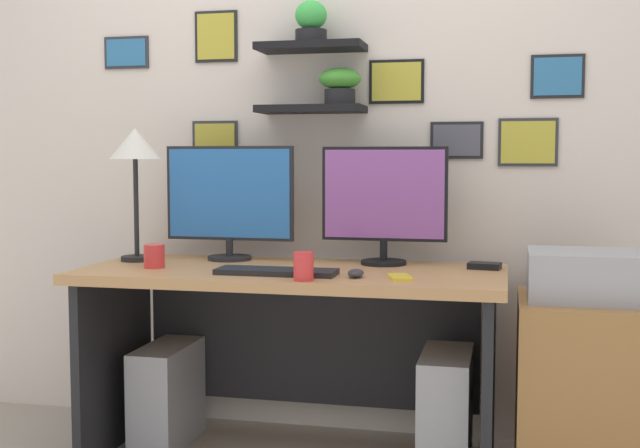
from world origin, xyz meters
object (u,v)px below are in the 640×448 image
desk_lamp (135,152)px  pen_cup (304,266)px  desk (295,321)px  computer_tower_left (167,394)px  computer_mouse (356,273)px  drawer_cabinet (581,394)px  monitor_right (384,201)px  monitor_left (230,199)px  printer (584,275)px  computer_tower_right (446,415)px  coffee_mug (154,256)px  cell_phone (400,277)px  keyboard (276,272)px  scissors_tray (484,266)px

desk_lamp → pen_cup: (0.80, -0.37, -0.40)m
desk → computer_tower_left: 0.64m
computer_mouse → drawer_cabinet: size_ratio=0.13×
monitor_right → computer_mouse: bearing=-96.5°
monitor_left → drawer_cabinet: monitor_left is taller
monitor_left → desk_lamp: 0.43m
pen_cup → computer_tower_left: 0.96m
printer → computer_tower_right: size_ratio=0.82×
desk_lamp → coffee_mug: size_ratio=6.02×
desk → cell_phone: cell_phone is taller
computer_mouse → desk_lamp: size_ratio=0.17×
desk_lamp → computer_tower_left: (0.13, -0.02, -0.99)m
desk → desk_lamp: bearing=176.7°
cell_phone → coffee_mug: 0.96m
monitor_left → monitor_right: 0.64m
desk → pen_cup: 0.44m
computer_mouse → keyboard: bearing=178.0°
monitor_left → computer_tower_left: 0.84m
monitor_right → keyboard: 0.56m
printer → drawer_cabinet: bearing=-90.0°
coffee_mug → computer_tower_left: (-0.03, 0.16, -0.59)m
computer_mouse → pen_cup: bearing=-144.9°
monitor_left → computer_tower_right: bearing=-14.6°
cell_phone → printer: (0.63, 0.14, 0.01)m
monitor_right → cell_phone: (0.11, -0.37, -0.25)m
computer_mouse → cell_phone: 0.16m
computer_tower_left → coffee_mug: bearing=-80.4°
printer → computer_tower_right: 0.71m
coffee_mug → computer_tower_right: 1.25m
desk_lamp → desk: bearing=-3.3°
computer_mouse → desk_lamp: 1.08m
printer → computer_tower_right: printer is taller
computer_tower_right → keyboard: bearing=-167.8°
keyboard → computer_mouse: computer_mouse is taller
monitor_left → drawer_cabinet: 1.55m
computer_mouse → pen_cup: pen_cup is taller
scissors_tray → drawer_cabinet: scissors_tray is taller
pen_cup → computer_tower_right: pen_cup is taller
coffee_mug → computer_tower_left: 0.61m
desk_lamp → cell_phone: bearing=-12.6°
monitor_left → cell_phone: 0.88m
monitor_left → computer_tower_right: 1.22m
monitor_right → printer: (0.74, -0.24, -0.24)m
computer_mouse → scissors_tray: 0.55m
monitor_left → desk_lamp: size_ratio=1.00×
monitor_right → desk_lamp: 1.03m
computer_tower_right → monitor_right: bearing=138.6°
monitor_right → computer_tower_left: 1.19m
computer_tower_right → coffee_mug: bearing=-176.6°
computer_mouse → desk_lamp: desk_lamp is taller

